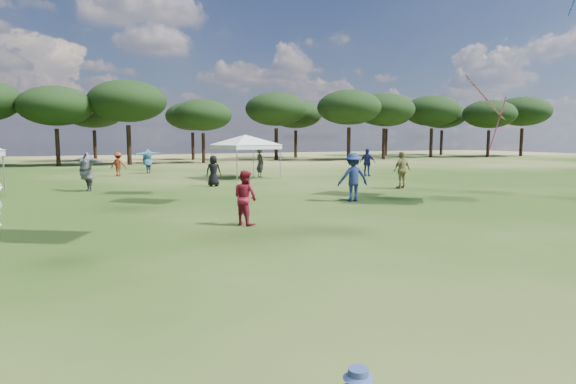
# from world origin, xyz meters

# --- Properties ---
(tree_line) EXTENTS (108.78, 17.63, 7.77)m
(tree_line) POSITION_xyz_m (2.39, 47.41, 5.42)
(tree_line) COLOR black
(tree_line) RESTS_ON ground
(tent_right) EXTENTS (6.29, 6.29, 2.93)m
(tent_right) POSITION_xyz_m (7.91, 26.12, 2.51)
(tent_right) COLOR gray
(tent_right) RESTS_ON ground
(festival_crowd) EXTENTS (30.72, 22.64, 1.89)m
(festival_crowd) POSITION_xyz_m (-0.67, 22.78, 0.88)
(festival_crowd) COLOR #323238
(festival_crowd) RESTS_ON ground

